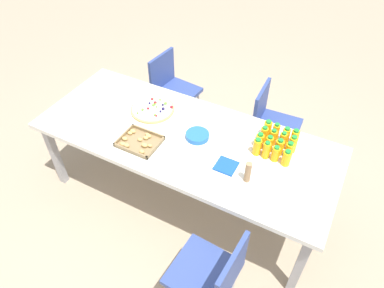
% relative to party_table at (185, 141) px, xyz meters
% --- Properties ---
extents(ground_plane, '(12.00, 12.00, 0.00)m').
position_rel_party_table_xyz_m(ground_plane, '(0.00, 0.00, -0.69)').
color(ground_plane, tan).
extents(party_table, '(2.39, 0.96, 0.74)m').
position_rel_party_table_xyz_m(party_table, '(0.00, 0.00, 0.00)').
color(party_table, silver).
rests_on(party_table, ground_plane).
extents(chair_near_right, '(0.44, 0.44, 0.83)m').
position_rel_party_table_xyz_m(chair_near_right, '(0.62, -0.84, -0.19)').
color(chair_near_right, '#33478C').
rests_on(chair_near_right, ground_plane).
extents(chair_near_left, '(0.42, 0.42, 0.83)m').
position_rel_party_table_xyz_m(chair_near_left, '(-0.48, -0.79, -0.19)').
color(chair_near_left, '#33478C').
rests_on(chair_near_left, ground_plane).
extents(chair_far_left, '(0.42, 0.42, 0.83)m').
position_rel_party_table_xyz_m(chair_far_left, '(-0.64, 0.81, -0.19)').
color(chair_far_left, '#33478C').
rests_on(chair_far_left, ground_plane).
extents(juice_bottle_0, '(0.06, 0.06, 0.14)m').
position_rel_party_table_xyz_m(juice_bottle_0, '(-0.78, -0.31, 0.12)').
color(juice_bottle_0, '#F9AE14').
rests_on(juice_bottle_0, party_table).
extents(juice_bottle_1, '(0.06, 0.06, 0.14)m').
position_rel_party_table_xyz_m(juice_bottle_1, '(-0.71, -0.30, 0.12)').
color(juice_bottle_1, '#FAAE14').
rests_on(juice_bottle_1, party_table).
extents(juice_bottle_2, '(0.05, 0.05, 0.15)m').
position_rel_party_table_xyz_m(juice_bottle_2, '(-0.63, -0.31, 0.13)').
color(juice_bottle_2, '#F9AC14').
rests_on(juice_bottle_2, party_table).
extents(juice_bottle_3, '(0.06, 0.06, 0.15)m').
position_rel_party_table_xyz_m(juice_bottle_3, '(-0.56, -0.30, 0.13)').
color(juice_bottle_3, '#FAAE14').
rests_on(juice_bottle_3, party_table).
extents(juice_bottle_4, '(0.06, 0.06, 0.15)m').
position_rel_party_table_xyz_m(juice_bottle_4, '(-0.79, -0.23, 0.13)').
color(juice_bottle_4, '#F9AE14').
rests_on(juice_bottle_4, party_table).
extents(juice_bottle_5, '(0.05, 0.05, 0.15)m').
position_rel_party_table_xyz_m(juice_bottle_5, '(-0.71, -0.23, 0.13)').
color(juice_bottle_5, '#FAAE14').
rests_on(juice_bottle_5, party_table).
extents(juice_bottle_6, '(0.05, 0.05, 0.14)m').
position_rel_party_table_xyz_m(juice_bottle_6, '(-0.63, -0.23, 0.12)').
color(juice_bottle_6, '#F9AC14').
rests_on(juice_bottle_6, party_table).
extents(juice_bottle_7, '(0.06, 0.06, 0.15)m').
position_rel_party_table_xyz_m(juice_bottle_7, '(-0.56, -0.23, 0.13)').
color(juice_bottle_7, '#F9AC14').
rests_on(juice_bottle_7, party_table).
extents(juice_bottle_8, '(0.06, 0.06, 0.14)m').
position_rel_party_table_xyz_m(juice_bottle_8, '(-0.78, -0.16, 0.12)').
color(juice_bottle_8, '#FAAE14').
rests_on(juice_bottle_8, party_table).
extents(juice_bottle_9, '(0.06, 0.06, 0.14)m').
position_rel_party_table_xyz_m(juice_bottle_9, '(-0.71, -0.15, 0.12)').
color(juice_bottle_9, '#FAAE14').
rests_on(juice_bottle_9, party_table).
extents(juice_bottle_10, '(0.06, 0.06, 0.15)m').
position_rel_party_table_xyz_m(juice_bottle_10, '(-0.63, -0.15, 0.13)').
color(juice_bottle_10, '#FAAE14').
rests_on(juice_bottle_10, party_table).
extents(juice_bottle_11, '(0.06, 0.06, 0.13)m').
position_rel_party_table_xyz_m(juice_bottle_11, '(-0.56, -0.16, 0.12)').
color(juice_bottle_11, '#F9AE14').
rests_on(juice_bottle_11, party_table).
extents(juice_bottle_12, '(0.06, 0.06, 0.13)m').
position_rel_party_table_xyz_m(juice_bottle_12, '(-0.79, -0.08, 0.12)').
color(juice_bottle_12, '#FAAE14').
rests_on(juice_bottle_12, party_table).
extents(juice_bottle_13, '(0.06, 0.06, 0.13)m').
position_rel_party_table_xyz_m(juice_bottle_13, '(-0.71, -0.08, 0.12)').
color(juice_bottle_13, '#FAAD14').
rests_on(juice_bottle_13, party_table).
extents(juice_bottle_14, '(0.05, 0.05, 0.15)m').
position_rel_party_table_xyz_m(juice_bottle_14, '(-0.64, -0.08, 0.13)').
color(juice_bottle_14, '#F9AD14').
rests_on(juice_bottle_14, party_table).
extents(juice_bottle_15, '(0.06, 0.06, 0.14)m').
position_rel_party_table_xyz_m(juice_bottle_15, '(-0.56, -0.08, 0.12)').
color(juice_bottle_15, '#F9AE14').
rests_on(juice_bottle_15, party_table).
extents(fruit_pizza, '(0.37, 0.37, 0.05)m').
position_rel_party_table_xyz_m(fruit_pizza, '(0.40, -0.16, 0.07)').
color(fruit_pizza, tan).
rests_on(fruit_pizza, party_table).
extents(snack_tray, '(0.31, 0.26, 0.04)m').
position_rel_party_table_xyz_m(snack_tray, '(0.27, 0.24, 0.07)').
color(snack_tray, olive).
rests_on(snack_tray, party_table).
extents(plate_stack, '(0.18, 0.18, 0.04)m').
position_rel_party_table_xyz_m(plate_stack, '(-0.10, -0.03, 0.08)').
color(plate_stack, blue).
rests_on(plate_stack, party_table).
extents(napkin_stack, '(0.15, 0.15, 0.01)m').
position_rel_party_table_xyz_m(napkin_stack, '(-0.42, 0.14, 0.06)').
color(napkin_stack, '#194CA5').
rests_on(napkin_stack, party_table).
extents(cardboard_tube, '(0.04, 0.04, 0.17)m').
position_rel_party_table_xyz_m(cardboard_tube, '(-0.60, 0.20, 0.14)').
color(cardboard_tube, '#9E7A56').
rests_on(cardboard_tube, party_table).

